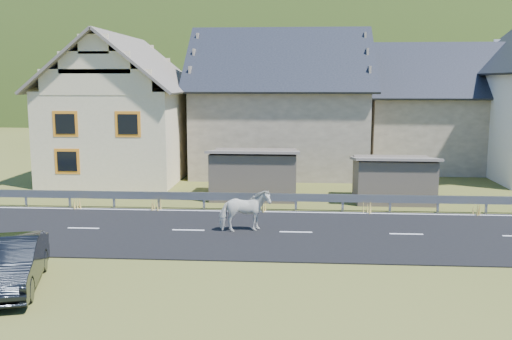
{
  "coord_description": "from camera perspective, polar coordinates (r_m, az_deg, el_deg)",
  "views": [
    {
      "loc": [
        -0.05,
        -20.38,
        5.54
      ],
      "look_at": [
        -1.62,
        2.18,
        1.99
      ],
      "focal_mm": 40.0,
      "sensor_mm": 36.0,
      "label": 1
    }
  ],
  "objects": [
    {
      "name": "shed_right",
      "position": [
        27.15,
        13.57,
        -0.97
      ],
      "size": [
        3.8,
        2.9,
        2.2
      ],
      "primitive_type": "cube",
      "color": "brown",
      "rests_on": "ground"
    },
    {
      "name": "lane_markings",
      "position": [
        21.11,
        4.01,
        -6.2
      ],
      "size": [
        60.0,
        6.6,
        0.01
      ],
      "primitive_type": "cube",
      "color": "silver",
      "rests_on": "road"
    },
    {
      "name": "ground",
      "position": [
        21.12,
        4.0,
        -6.32
      ],
      "size": [
        160.0,
        160.0,
        0.0
      ],
      "primitive_type": "plane",
      "color": "#424816",
      "rests_on": "ground"
    },
    {
      "name": "mountain",
      "position": [
        202.06,
        5.39,
        1.62
      ],
      "size": [
        440.0,
        280.0,
        260.0
      ],
      "primitive_type": "ellipsoid",
      "color": "#283A0E",
      "rests_on": "ground"
    },
    {
      "name": "guardrail",
      "position": [
        24.57,
        4.02,
        -2.8
      ],
      "size": [
        28.1,
        0.09,
        0.75
      ],
      "color": "#93969B",
      "rests_on": "ground"
    },
    {
      "name": "shed_left",
      "position": [
        27.31,
        -0.16,
        -0.44
      ],
      "size": [
        4.3,
        3.3,
        2.4
      ],
      "primitive_type": "cube",
      "color": "brown",
      "rests_on": "ground"
    },
    {
      "name": "house_cream",
      "position": [
        33.89,
        -13.19,
        6.68
      ],
      "size": [
        7.8,
        9.8,
        8.3
      ],
      "color": "beige",
      "rests_on": "ground"
    },
    {
      "name": "house_stone_a",
      "position": [
        35.4,
        2.47,
        7.44
      ],
      "size": [
        10.8,
        9.8,
        8.9
      ],
      "color": "tan",
      "rests_on": "ground"
    },
    {
      "name": "car",
      "position": [
        16.86,
        -23.3,
        -8.6
      ],
      "size": [
        2.54,
        4.35,
        1.36
      ],
      "primitive_type": "imported",
      "rotation": [
        0.0,
        0.0,
        0.29
      ],
      "color": "black",
      "rests_on": "ground"
    },
    {
      "name": "conifer_patch",
      "position": [
        141.49,
        -19.09,
        8.62
      ],
      "size": [
        76.0,
        50.0,
        28.0
      ],
      "primitive_type": "ellipsoid",
      "color": "black",
      "rests_on": "ground"
    },
    {
      "name": "house_stone_b",
      "position": [
        38.48,
        17.7,
        6.55
      ],
      "size": [
        9.8,
        8.8,
        8.1
      ],
      "color": "tan",
      "rests_on": "ground"
    },
    {
      "name": "horse",
      "position": [
        20.98,
        -1.14,
        -4.1
      ],
      "size": [
        1.3,
        2.0,
        1.55
      ],
      "primitive_type": "imported",
      "rotation": [
        0.0,
        0.0,
        1.84
      ],
      "color": "silver",
      "rests_on": "road"
    },
    {
      "name": "road",
      "position": [
        21.11,
        4.0,
        -6.27
      ],
      "size": [
        60.0,
        7.0,
        0.04
      ],
      "primitive_type": "cube",
      "color": "black",
      "rests_on": "ground"
    }
  ]
}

